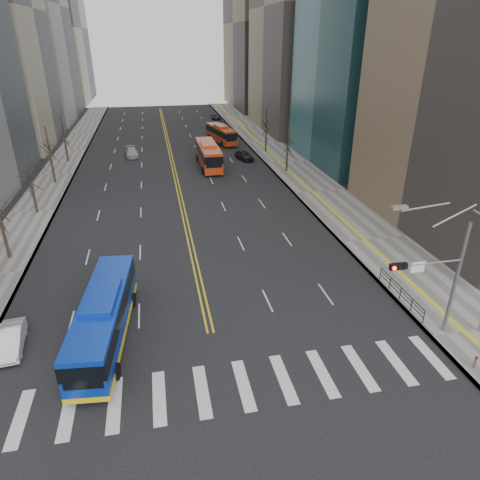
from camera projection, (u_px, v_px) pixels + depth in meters
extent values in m
plane|color=black|center=(223.00, 388.00, 24.01)|extent=(220.00, 220.00, 0.00)
cube|color=slate|center=(286.00, 162.00, 66.91)|extent=(7.00, 130.00, 0.15)
cube|color=slate|center=(57.00, 174.00, 60.80)|extent=(5.00, 130.00, 0.15)
cube|color=silver|center=(20.00, 418.00, 22.09)|extent=(0.70, 4.00, 0.01)
cube|color=silver|center=(68.00, 411.00, 22.52)|extent=(0.70, 4.00, 0.01)
cube|color=silver|center=(115.00, 404.00, 22.94)|extent=(0.70, 4.00, 0.01)
cube|color=silver|center=(159.00, 397.00, 23.37)|extent=(0.70, 4.00, 0.01)
cube|color=silver|center=(202.00, 391.00, 23.79)|extent=(0.70, 4.00, 0.01)
cube|color=silver|center=(244.00, 385.00, 24.22)|extent=(0.70, 4.00, 0.01)
cube|color=silver|center=(284.00, 379.00, 24.64)|extent=(0.70, 4.00, 0.01)
cube|color=silver|center=(322.00, 373.00, 25.07)|extent=(0.70, 4.00, 0.01)
cube|color=silver|center=(360.00, 367.00, 25.49)|extent=(0.70, 4.00, 0.01)
cube|color=silver|center=(396.00, 362.00, 25.92)|extent=(0.70, 4.00, 0.01)
cube|color=silver|center=(431.00, 357.00, 26.34)|extent=(0.70, 4.00, 0.01)
cube|color=gold|center=(169.00, 152.00, 72.60)|extent=(0.15, 100.00, 0.01)
cube|color=gold|center=(171.00, 152.00, 72.68)|extent=(0.15, 100.00, 0.01)
cube|color=gray|center=(10.00, 4.00, 90.51)|extent=(20.00, 26.00, 48.00)
cube|color=#87755D|center=(314.00, 7.00, 82.27)|extent=(20.00, 26.00, 46.00)
cube|color=gray|center=(48.00, 28.00, 120.71)|extent=(18.00, 30.00, 40.00)
cube|color=brown|center=(267.00, 23.00, 111.25)|extent=(18.00, 30.00, 42.00)
cylinder|color=gray|center=(456.00, 281.00, 26.78)|extent=(0.24, 0.24, 8.00)
cylinder|color=gray|center=(428.00, 263.00, 25.73)|extent=(4.50, 0.12, 0.12)
cube|color=black|center=(398.00, 266.00, 25.38)|extent=(1.10, 0.28, 0.38)
cylinder|color=#FF190C|center=(395.00, 268.00, 25.18)|extent=(0.24, 0.08, 0.24)
cylinder|color=black|center=(400.00, 268.00, 25.24)|extent=(0.24, 0.08, 0.24)
cylinder|color=black|center=(405.00, 267.00, 25.30)|extent=(0.24, 0.08, 0.24)
cube|color=white|center=(418.00, 267.00, 25.70)|extent=(0.90, 0.06, 0.70)
cube|color=#999993|center=(400.00, 207.00, 23.64)|extent=(0.90, 0.35, 0.18)
cube|color=black|center=(401.00, 288.00, 31.39)|extent=(0.04, 6.00, 0.04)
cylinder|color=black|center=(424.00, 317.00, 28.95)|extent=(0.06, 0.06, 1.00)
cylinder|color=black|center=(411.00, 305.00, 30.28)|extent=(0.06, 0.06, 1.00)
cylinder|color=black|center=(400.00, 294.00, 31.60)|extent=(0.06, 0.06, 1.00)
cylinder|color=black|center=(390.00, 283.00, 32.93)|extent=(0.06, 0.06, 1.00)
cylinder|color=black|center=(380.00, 274.00, 34.25)|extent=(0.06, 0.06, 1.00)
cylinder|color=gray|center=(475.00, 363.00, 25.12)|extent=(0.16, 0.16, 0.70)
cylinder|color=#B2140F|center=(477.00, 358.00, 24.96)|extent=(0.17, 0.17, 0.10)
cylinder|color=gray|center=(480.00, 327.00, 28.26)|extent=(0.16, 0.16, 0.70)
cylinder|color=black|center=(5.00, 239.00, 37.10)|extent=(0.28, 0.28, 3.90)
cylinder|color=black|center=(34.00, 198.00, 46.89)|extent=(0.28, 0.28, 3.60)
cylinder|color=black|center=(53.00, 169.00, 56.53)|extent=(0.28, 0.28, 4.00)
cylinder|color=black|center=(66.00, 150.00, 66.30)|extent=(0.28, 0.28, 3.80)
cylinder|color=black|center=(287.00, 160.00, 61.50)|extent=(0.28, 0.28, 3.50)
cylinder|color=black|center=(266.00, 141.00, 72.06)|extent=(0.28, 0.28, 3.75)
cube|color=#0A2EA3|center=(104.00, 317.00, 27.17)|extent=(3.60, 11.80, 2.75)
cube|color=black|center=(103.00, 310.00, 26.93)|extent=(3.66, 11.83, 0.99)
cube|color=#0A2EA3|center=(101.00, 297.00, 26.53)|extent=(2.34, 4.24, 0.40)
cube|color=yellow|center=(107.00, 332.00, 27.68)|extent=(3.66, 11.83, 0.35)
cylinder|color=black|center=(73.00, 375.00, 24.25)|extent=(0.40, 1.03, 1.00)
cylinder|color=black|center=(117.00, 372.00, 24.47)|extent=(0.40, 1.03, 1.00)
cylinder|color=black|center=(99.00, 302.00, 30.93)|extent=(0.40, 1.03, 1.00)
cylinder|color=black|center=(133.00, 300.00, 31.14)|extent=(0.40, 1.03, 1.00)
cube|color=#B03412|center=(208.00, 155.00, 63.91)|extent=(2.60, 11.42, 2.97)
cube|color=black|center=(208.00, 151.00, 63.66)|extent=(2.66, 11.44, 1.06)
cube|color=#B03412|center=(208.00, 144.00, 63.23)|extent=(2.08, 4.00, 0.40)
cylinder|color=black|center=(203.00, 171.00, 61.02)|extent=(0.30, 1.00, 1.00)
cylinder|color=black|center=(221.00, 170.00, 61.49)|extent=(0.30, 1.00, 1.00)
cylinder|color=black|center=(197.00, 158.00, 67.49)|extent=(0.30, 1.00, 1.00)
cylinder|color=black|center=(214.00, 157.00, 67.95)|extent=(0.30, 1.00, 1.00)
cube|color=#B03412|center=(221.00, 134.00, 78.53)|extent=(4.29, 10.29, 2.57)
cube|color=black|center=(221.00, 131.00, 78.30)|extent=(4.35, 10.32, 0.93)
cube|color=#B03412|center=(221.00, 126.00, 77.93)|extent=(2.51, 3.81, 0.40)
cylinder|color=black|center=(222.00, 144.00, 75.95)|extent=(0.50, 1.04, 1.00)
cylinder|color=black|center=(234.00, 143.00, 76.76)|extent=(0.50, 1.04, 1.00)
cylinder|color=black|center=(210.00, 137.00, 81.27)|extent=(0.50, 1.04, 1.00)
cylinder|color=black|center=(221.00, 136.00, 82.09)|extent=(0.50, 1.04, 1.00)
imported|color=white|center=(11.00, 340.00, 26.78)|extent=(1.84, 4.17, 1.33)
imported|color=black|center=(244.00, 155.00, 68.01)|extent=(2.81, 4.57, 1.45)
imported|color=#9A999E|center=(132.00, 152.00, 69.88)|extent=(2.38, 4.92, 1.38)
imported|color=black|center=(216.00, 117.00, 101.49)|extent=(2.02, 4.18, 1.15)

